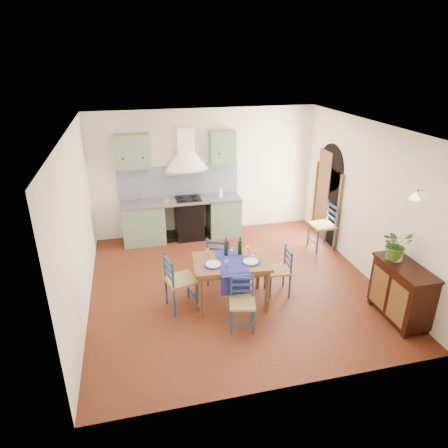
% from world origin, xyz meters
% --- Properties ---
extents(floor, '(5.00, 5.00, 0.00)m').
position_xyz_m(floor, '(0.00, 0.00, 0.00)').
color(floor, '#481D0F').
rests_on(floor, ground).
extents(back_wall, '(5.00, 0.96, 2.80)m').
position_xyz_m(back_wall, '(-0.47, 2.29, 1.05)').
color(back_wall, white).
rests_on(back_wall, ground).
extents(right_wall, '(0.26, 5.00, 2.80)m').
position_xyz_m(right_wall, '(2.50, 0.28, 1.34)').
color(right_wall, white).
rests_on(right_wall, ground).
extents(left_wall, '(0.04, 5.00, 2.80)m').
position_xyz_m(left_wall, '(-2.50, 0.00, 1.40)').
color(left_wall, white).
rests_on(left_wall, ground).
extents(ceiling, '(5.00, 5.00, 0.01)m').
position_xyz_m(ceiling, '(0.00, 0.00, 2.80)').
color(ceiling, white).
rests_on(ceiling, back_wall).
extents(dining_table, '(1.28, 0.98, 1.09)m').
position_xyz_m(dining_table, '(-0.17, -0.51, 0.69)').
color(dining_table, brown).
rests_on(dining_table, ground).
extents(chair_near, '(0.46, 0.46, 0.82)m').
position_xyz_m(chair_near, '(-0.17, -1.18, 0.42)').
color(chair_near, navy).
rests_on(chair_near, ground).
extents(chair_far, '(0.57, 0.57, 0.93)m').
position_xyz_m(chair_far, '(-0.22, 0.14, 0.48)').
color(chair_far, navy).
rests_on(chair_far, ground).
extents(chair_left, '(0.55, 0.55, 0.97)m').
position_xyz_m(chair_left, '(-1.03, -0.48, 0.50)').
color(chair_left, navy).
rests_on(chair_left, ground).
extents(chair_right, '(0.42, 0.42, 0.85)m').
position_xyz_m(chair_right, '(0.70, -0.44, 0.44)').
color(chair_right, navy).
rests_on(chair_right, ground).
extents(chair_spare, '(0.49, 0.49, 1.01)m').
position_xyz_m(chair_spare, '(2.24, 0.98, 0.52)').
color(chair_spare, navy).
rests_on(chair_spare, ground).
extents(sideboard, '(0.50, 1.05, 0.94)m').
position_xyz_m(sideboard, '(2.26, -1.56, 0.51)').
color(sideboard, black).
rests_on(sideboard, ground).
extents(potted_plant, '(0.45, 0.40, 0.50)m').
position_xyz_m(potted_plant, '(2.22, -1.32, 1.18)').
color(potted_plant, '#3A641E').
rests_on(potted_plant, sideboard).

